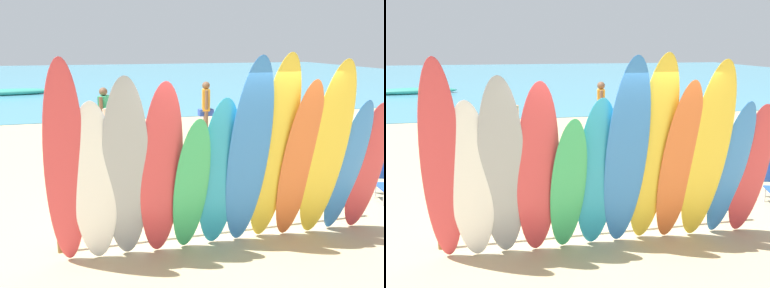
% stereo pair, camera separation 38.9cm
% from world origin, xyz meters
% --- Properties ---
extents(ground, '(60.00, 60.00, 0.00)m').
position_xyz_m(ground, '(0.00, 14.00, 0.00)').
color(ground, tan).
extents(ocean_water, '(60.00, 40.00, 0.02)m').
position_xyz_m(ocean_water, '(0.00, 29.91, 0.01)').
color(ocean_water, teal).
rests_on(ocean_water, ground).
extents(surfboard_rack, '(4.74, 0.07, 0.59)m').
position_xyz_m(surfboard_rack, '(0.00, 0.00, 0.49)').
color(surfboard_rack, brown).
rests_on(surfboard_rack, ground).
extents(surfboard_red_0, '(0.56, 0.89, 2.72)m').
position_xyz_m(surfboard_red_0, '(-2.13, -0.60, 1.36)').
color(surfboard_red_0, '#D13D42').
rests_on(surfboard_red_0, ground).
extents(surfboard_white_1, '(0.58, 0.63, 2.23)m').
position_xyz_m(surfboard_white_1, '(-1.80, -0.54, 1.11)').
color(surfboard_white_1, white).
rests_on(surfboard_white_1, ground).
extents(surfboard_grey_2, '(0.61, 0.79, 2.51)m').
position_xyz_m(surfboard_grey_2, '(-1.42, -0.60, 1.25)').
color(surfboard_grey_2, '#999EA3').
rests_on(surfboard_grey_2, ground).
extents(surfboard_red_3, '(0.60, 0.72, 2.43)m').
position_xyz_m(surfboard_red_3, '(-0.97, -0.58, 1.22)').
color(surfboard_red_3, '#D13D42').
rests_on(surfboard_red_3, ground).
extents(surfboard_green_4, '(0.55, 0.72, 1.97)m').
position_xyz_m(surfboard_green_4, '(-0.57, -0.56, 0.99)').
color(surfboard_green_4, '#38B266').
rests_on(surfboard_green_4, ground).
extents(surfboard_teal_5, '(0.57, 0.59, 2.20)m').
position_xyz_m(surfboard_teal_5, '(-0.17, -0.49, 1.10)').
color(surfboard_teal_5, '#289EC6').
rests_on(surfboard_teal_5, ground).
extents(surfboard_blue_6, '(0.59, 0.86, 2.72)m').
position_xyz_m(surfboard_blue_6, '(0.19, -0.62, 1.36)').
color(surfboard_blue_6, '#337AD1').
rests_on(surfboard_blue_6, ground).
extents(surfboard_yellow_7, '(0.58, 0.83, 2.75)m').
position_xyz_m(surfboard_yellow_7, '(0.58, -0.57, 1.37)').
color(surfboard_yellow_7, yellow).
rests_on(surfboard_yellow_7, ground).
extents(surfboard_orange_8, '(0.52, 0.79, 2.42)m').
position_xyz_m(surfboard_orange_8, '(0.94, -0.61, 1.21)').
color(surfboard_orange_8, orange).
rests_on(surfboard_orange_8, ground).
extents(surfboard_yellow_9, '(0.65, 0.90, 2.67)m').
position_xyz_m(surfboard_yellow_9, '(1.32, -0.66, 1.33)').
color(surfboard_yellow_9, yellow).
rests_on(surfboard_yellow_9, ground).
extents(surfboard_blue_10, '(0.52, 0.72, 2.12)m').
position_xyz_m(surfboard_blue_10, '(1.76, -0.55, 1.06)').
color(surfboard_blue_10, '#337AD1').
rests_on(surfboard_blue_10, ground).
extents(surfboard_red_11, '(0.55, 0.58, 2.06)m').
position_xyz_m(surfboard_red_11, '(2.12, -0.52, 1.03)').
color(surfboard_red_11, '#D13D42').
rests_on(surfboard_red_11, ground).
extents(beachgoer_midbeach, '(0.44, 0.63, 1.70)m').
position_xyz_m(beachgoer_midbeach, '(1.70, 6.45, 0.98)').
color(beachgoer_midbeach, brown).
rests_on(beachgoer_midbeach, ground).
extents(beachgoer_strolling, '(0.57, 0.43, 1.75)m').
position_xyz_m(beachgoer_strolling, '(-1.24, 3.23, 1.01)').
color(beachgoer_strolling, beige).
rests_on(beachgoer_strolling, ground).
extents(beachgoer_near_rack, '(0.43, 0.60, 1.65)m').
position_xyz_m(beachgoer_near_rack, '(-1.37, 5.95, 0.95)').
color(beachgoer_near_rack, brown).
rests_on(beachgoer_near_rack, ground).
extents(beach_chair_blue, '(0.71, 0.86, 0.79)m').
position_xyz_m(beach_chair_blue, '(4.30, 1.85, 0.42)').
color(beach_chair_blue, '#B7B7BC').
rests_on(beach_chair_blue, ground).
extents(distant_boat, '(4.79, 1.36, 0.38)m').
position_xyz_m(distant_boat, '(-5.92, 18.91, 0.17)').
color(distant_boat, teal).
rests_on(distant_boat, ground).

